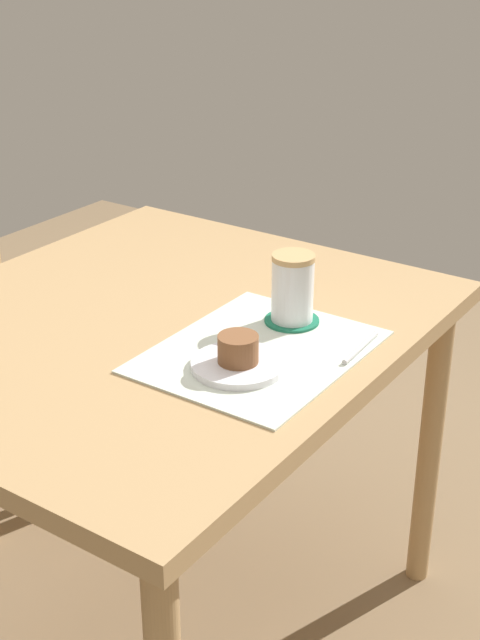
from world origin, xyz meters
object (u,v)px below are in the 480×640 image
pastry_plate (238,365)px  coffee_mug (293,287)px  pastry (238,349)px  dining_table (153,359)px

pastry_plate → coffee_mug: bearing=5.7°
pastry_plate → pastry: bearing=0.0°
dining_table → pastry: bearing=-106.5°
dining_table → pastry_plate: size_ratio=6.60×
pastry_plate → pastry: size_ratio=2.32×
pastry_plate → coffee_mug: 0.21m
dining_table → pastry_plate: (-0.07, -0.24, 0.09)m
pastry → coffee_mug: size_ratio=0.54×
dining_table → pastry_plate: pastry_plate is taller
pastry → dining_table: bearing=73.5°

